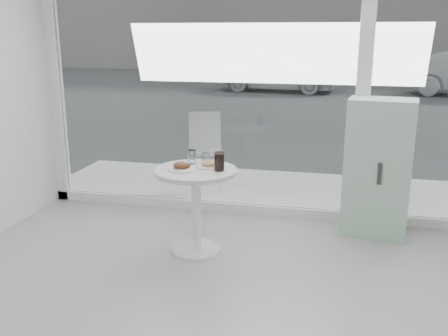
% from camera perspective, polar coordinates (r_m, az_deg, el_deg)
% --- Properties ---
extents(room_shell, '(6.00, 6.00, 6.00)m').
position_cam_1_polar(room_shell, '(1.67, -11.16, 14.97)').
color(room_shell, white).
rests_on(room_shell, ground).
extents(storefront, '(5.00, 0.14, 3.00)m').
position_cam_1_polar(storefront, '(5.13, 6.41, 12.92)').
color(storefront, white).
rests_on(storefront, ground).
extents(main_table, '(0.72, 0.72, 0.77)m').
position_cam_1_polar(main_table, '(4.37, -3.25, -2.89)').
color(main_table, white).
rests_on(main_table, ground).
extents(patio_deck, '(5.60, 1.60, 0.05)m').
position_cam_1_polar(patio_deck, '(6.22, 6.14, -2.51)').
color(patio_deck, white).
rests_on(patio_deck, ground).
extents(street, '(40.00, 24.00, 0.00)m').
position_cam_1_polar(street, '(18.20, 10.88, 8.89)').
color(street, '#3A3A3A').
rests_on(street, ground).
extents(mint_cabinet, '(0.66, 0.49, 1.32)m').
position_cam_1_polar(mint_cabinet, '(4.98, 17.19, 0.01)').
color(mint_cabinet, '#8FB7A1').
rests_on(mint_cabinet, ground).
extents(patio_chair, '(0.50, 0.50, 0.91)m').
position_cam_1_polar(patio_chair, '(6.17, -2.14, 2.67)').
color(patio_chair, white).
rests_on(patio_chair, patio_deck).
extents(car_white, '(4.17, 2.09, 1.36)m').
position_cam_1_polar(car_white, '(17.12, 5.92, 10.99)').
color(car_white, silver).
rests_on(car_white, street).
extents(plate_fritter, '(0.24, 0.24, 0.07)m').
position_cam_1_polar(plate_fritter, '(4.28, -4.81, 0.14)').
color(plate_fritter, silver).
rests_on(plate_fritter, main_table).
extents(plate_donut, '(0.21, 0.21, 0.05)m').
position_cam_1_polar(plate_donut, '(4.36, -1.75, 0.38)').
color(plate_donut, silver).
rests_on(plate_donut, main_table).
extents(water_tumbler_a, '(0.08, 0.08, 0.12)m').
position_cam_1_polar(water_tumbler_a, '(4.48, -3.68, 1.19)').
color(water_tumbler_a, white).
rests_on(water_tumbler_a, main_table).
extents(water_tumbler_b, '(0.07, 0.07, 0.12)m').
position_cam_1_polar(water_tumbler_b, '(4.41, -2.11, 0.96)').
color(water_tumbler_b, white).
rests_on(water_tumbler_b, main_table).
extents(cola_glass, '(0.08, 0.08, 0.16)m').
position_cam_1_polar(cola_glass, '(4.23, -0.55, 0.72)').
color(cola_glass, white).
rests_on(cola_glass, main_table).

